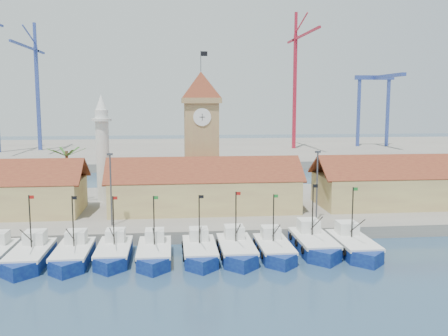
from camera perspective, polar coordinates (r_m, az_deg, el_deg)
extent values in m
plane|color=navy|center=(52.43, -0.79, -11.04)|extent=(400.00, 400.00, 0.00)
cube|color=gray|center=(75.33, -2.48, -4.66)|extent=(140.00, 32.00, 1.50)
cube|color=gray|center=(160.30, -4.42, 1.96)|extent=(240.00, 80.00, 2.00)
cube|color=navy|center=(56.41, -21.22, -9.66)|extent=(3.58, 8.10, 1.84)
cube|color=navy|center=(52.71, -22.38, -10.94)|extent=(3.58, 3.58, 1.84)
cube|color=silver|center=(56.16, -21.27, -8.77)|extent=(3.65, 8.32, 0.36)
cube|color=silver|center=(57.82, -20.79, -7.43)|extent=(2.15, 2.25, 1.43)
cylinder|color=black|center=(55.92, -21.28, -5.80)|extent=(0.14, 0.14, 5.73)
cube|color=#A5140F|center=(55.32, -21.15, -3.12)|extent=(0.51, 0.02, 0.36)
cube|color=navy|center=(55.57, -16.82, -9.75)|extent=(3.48, 7.89, 1.79)
cube|color=navy|center=(51.89, -17.64, -11.03)|extent=(3.48, 3.48, 1.79)
cube|color=silver|center=(55.31, -16.86, -8.86)|extent=(3.55, 8.10, 0.35)
cube|color=silver|center=(56.97, -16.52, -7.53)|extent=(2.09, 2.19, 1.39)
cylinder|color=black|center=(55.08, -16.88, -5.93)|extent=(0.14, 0.14, 5.58)
cube|color=black|center=(54.50, -16.72, -3.28)|extent=(0.50, 0.02, 0.35)
cube|color=navy|center=(55.31, -12.46, -9.69)|extent=(3.39, 7.68, 1.75)
cube|color=navy|center=(51.68, -12.93, -10.95)|extent=(3.39, 3.39, 1.75)
cube|color=silver|center=(55.05, -12.49, -8.82)|extent=(3.46, 7.89, 0.34)
cube|color=silver|center=(56.68, -12.29, -7.53)|extent=(2.04, 2.13, 1.36)
cylinder|color=black|center=(54.82, -12.51, -5.96)|extent=(0.14, 0.14, 5.43)
cube|color=#A5140F|center=(54.27, -12.34, -3.37)|extent=(0.48, 0.02, 0.34)
cube|color=navy|center=(54.40, -7.95, -9.87)|extent=(3.43, 7.76, 1.76)
cube|color=navy|center=(50.71, -8.09, -11.19)|extent=(3.43, 3.43, 1.76)
cube|color=silver|center=(54.14, -7.97, -8.98)|extent=(3.50, 7.98, 0.34)
cube|color=silver|center=(55.79, -7.92, -7.64)|extent=(2.06, 2.16, 1.37)
cylinder|color=black|center=(53.90, -8.01, -6.04)|extent=(0.14, 0.14, 5.49)
cube|color=#197226|center=(53.35, -7.80, -3.37)|extent=(0.49, 0.02, 0.34)
cube|color=navy|center=(54.47, -2.79, -9.78)|extent=(3.43, 7.75, 1.76)
cube|color=navy|center=(50.79, -2.53, -11.09)|extent=(3.43, 3.43, 1.76)
cube|color=silver|center=(54.21, -2.80, -8.89)|extent=(3.49, 7.97, 0.34)
cube|color=silver|center=(55.86, -2.92, -7.56)|extent=(2.06, 2.15, 1.37)
cylinder|color=black|center=(53.97, -2.85, -5.96)|extent=(0.14, 0.14, 5.48)
cube|color=black|center=(53.45, -2.60, -3.30)|extent=(0.49, 0.02, 0.34)
cube|color=navy|center=(54.91, 1.42, -9.61)|extent=(3.56, 8.05, 1.83)
cube|color=navy|center=(51.11, 2.02, -10.94)|extent=(3.56, 3.56, 1.83)
cube|color=silver|center=(54.64, 1.43, -8.70)|extent=(3.63, 8.27, 0.36)
cube|color=silver|center=(56.34, 1.16, -7.33)|extent=(2.13, 2.24, 1.42)
cylinder|color=black|center=(54.40, 1.37, -5.67)|extent=(0.14, 0.14, 5.69)
cube|color=#A5140F|center=(53.89, 1.64, -2.93)|extent=(0.51, 0.02, 0.36)
cube|color=navy|center=(55.52, 5.72, -9.48)|extent=(3.38, 7.64, 1.74)
cube|color=navy|center=(51.97, 6.60, -10.70)|extent=(3.38, 3.38, 1.74)
cube|color=silver|center=(55.28, 5.74, -8.62)|extent=(3.44, 7.85, 0.34)
cube|color=silver|center=(56.87, 5.35, -7.34)|extent=(2.03, 2.12, 1.35)
cylinder|color=black|center=(55.04, 5.67, -5.78)|extent=(0.14, 0.14, 5.40)
cube|color=#197226|center=(54.57, 5.95, -3.21)|extent=(0.48, 0.02, 0.34)
cube|color=navy|center=(57.87, 10.15, -8.79)|extent=(3.79, 8.57, 1.95)
cube|color=navy|center=(53.95, 11.44, -10.04)|extent=(3.79, 3.79, 1.95)
cube|color=silver|center=(57.60, 10.18, -7.86)|extent=(3.86, 8.81, 0.38)
cube|color=silver|center=(59.37, 9.62, -6.52)|extent=(2.27, 2.38, 1.51)
cylinder|color=black|center=(57.38, 10.10, -4.80)|extent=(0.15, 0.15, 6.06)
cube|color=black|center=(56.93, 10.42, -2.03)|extent=(0.54, 0.02, 0.38)
cube|color=navy|center=(58.08, 14.52, -8.87)|extent=(3.67, 8.31, 1.89)
cube|color=navy|center=(54.39, 16.07, -10.07)|extent=(3.67, 3.67, 1.89)
cube|color=silver|center=(57.83, 14.55, -7.98)|extent=(3.75, 8.54, 0.37)
cube|color=silver|center=(59.49, 13.87, -6.68)|extent=(2.20, 2.31, 1.47)
cylinder|color=black|center=(57.60, 14.46, -5.02)|extent=(0.15, 0.15, 5.88)
cube|color=#197226|center=(57.17, 14.80, -2.34)|extent=(0.52, 0.02, 0.37)
cube|color=#CCC070|center=(70.82, -2.29, -2.98)|extent=(26.00, 10.00, 4.50)
cube|color=brown|center=(67.75, -2.16, -0.25)|extent=(27.04, 5.13, 3.21)
cube|color=brown|center=(72.70, -2.43, 0.29)|extent=(27.04, 5.13, 3.21)
cube|color=#CCC070|center=(79.56, 21.39, -2.33)|extent=(30.00, 10.00, 4.50)
cube|color=brown|center=(76.85, 22.38, 0.12)|extent=(31.20, 5.13, 3.21)
cube|color=brown|center=(81.24, 20.71, 0.58)|extent=(31.20, 5.13, 3.21)
cube|color=tan|center=(76.00, -2.61, 1.75)|extent=(5.00, 5.00, 15.00)
cube|color=tan|center=(75.60, -2.64, 7.71)|extent=(5.80, 5.80, 0.80)
pyramid|color=brown|center=(75.63, -2.65, 9.45)|extent=(5.80, 5.80, 4.00)
cylinder|color=white|center=(73.09, -2.51, 5.83)|extent=(2.60, 0.15, 2.60)
cube|color=black|center=(73.01, -2.51, 5.83)|extent=(0.08, 0.02, 1.00)
cube|color=black|center=(73.01, -2.51, 5.83)|extent=(0.80, 0.02, 0.08)
cylinder|color=#3F3F44|center=(75.83, -2.67, 12.10)|extent=(0.10, 0.10, 3.00)
cube|color=black|center=(75.95, -2.29, 12.93)|extent=(1.00, 0.03, 0.70)
cylinder|color=silver|center=(78.60, -13.68, 1.37)|extent=(2.00, 2.00, 14.00)
cylinder|color=silver|center=(78.21, -13.81, 5.37)|extent=(3.00, 3.00, 0.40)
cone|color=silver|center=(78.16, -13.87, 7.28)|extent=(1.80, 1.80, 2.40)
cylinder|color=brown|center=(77.85, -17.45, -1.06)|extent=(0.44, 0.44, 8.00)
cube|color=#2C5E20|center=(77.12, -16.55, 1.75)|extent=(2.80, 0.35, 1.18)
cube|color=#2C5E20|center=(78.43, -16.89, 1.83)|extent=(1.71, 2.60, 1.18)
cube|color=#2C5E20|center=(78.71, -17.89, 1.81)|extent=(1.71, 2.60, 1.18)
cube|color=#2C5E20|center=(77.68, -18.58, 1.71)|extent=(2.80, 0.35, 1.18)
cube|color=#2C5E20|center=(76.35, -18.26, 1.62)|extent=(1.71, 2.60, 1.18)
cube|color=#2C5E20|center=(76.07, -17.23, 1.64)|extent=(1.71, 2.60, 1.18)
cylinder|color=#3F3F44|center=(62.84, -12.80, -2.44)|extent=(0.20, 0.20, 9.00)
cube|color=#3F3F44|center=(62.24, -12.92, 1.55)|extent=(0.70, 0.25, 0.25)
cylinder|color=#3F3F44|center=(65.10, 10.58, -2.03)|extent=(0.20, 0.20, 9.00)
cube|color=#3F3F44|center=(64.51, 10.68, 1.82)|extent=(0.70, 0.25, 0.25)
cube|color=#32479B|center=(162.46, -20.50, 7.40)|extent=(1.00, 1.00, 30.98)
cube|color=#32479B|center=(152.87, -21.77, 12.81)|extent=(0.60, 26.73, 0.60)
cube|color=#32479B|center=(168.00, -20.30, 12.36)|extent=(0.60, 10.00, 0.60)
cube|color=#32479B|center=(163.65, -20.82, 14.06)|extent=(0.80, 0.80, 7.00)
cube|color=#AD1A2F|center=(159.25, 8.08, 8.52)|extent=(1.00, 1.00, 34.90)
cube|color=#AD1A2F|center=(149.54, 9.28, 14.88)|extent=(0.60, 28.19, 0.60)
cube|color=#AD1A2F|center=(165.19, 7.75, 14.21)|extent=(0.60, 10.00, 0.60)
cube|color=#AD1A2F|center=(160.97, 8.22, 15.99)|extent=(0.80, 0.80, 7.00)
cube|color=#32479B|center=(170.97, 15.12, 6.10)|extent=(0.90, 0.90, 22.00)
cube|color=#32479B|center=(174.82, 18.19, 6.01)|extent=(0.90, 0.90, 22.00)
cube|color=#32479B|center=(172.96, 16.82, 9.87)|extent=(13.00, 1.40, 1.40)
cube|color=#32479B|center=(163.79, 18.19, 9.96)|extent=(1.40, 22.00, 1.00)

